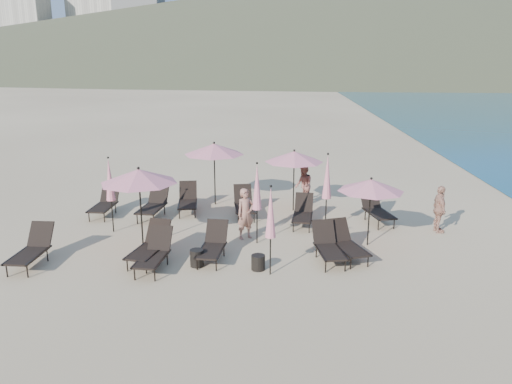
{
  "coord_description": "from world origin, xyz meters",
  "views": [
    {
      "loc": [
        0.7,
        -12.74,
        5.47
      ],
      "look_at": [
        -0.12,
        3.5,
        1.1
      ],
      "focal_mm": 35.0,
      "sensor_mm": 36.0,
      "label": 1
    }
  ],
  "objects_px": {
    "lounger_2": "(154,252)",
    "lounger_5": "(328,245)",
    "lounger_3": "(213,244)",
    "umbrella_open_0": "(139,176)",
    "lounger_8": "(188,199)",
    "umbrella_open_3": "(294,157)",
    "lounger_7": "(154,204)",
    "lounger_10": "(303,212)",
    "umbrella_open_2": "(214,149)",
    "umbrella_closed_1": "(327,177)",
    "beachgoer_b": "(303,185)",
    "lounger_0": "(32,248)",
    "side_table_0": "(197,258)",
    "lounger_9": "(244,203)",
    "umbrella_closed_3": "(257,187)",
    "lounger_1": "(150,245)",
    "umbrella_closed_0": "(271,213)",
    "umbrella_open_1": "(371,185)",
    "side_table_1": "(258,262)",
    "lounger_11": "(375,206)",
    "umbrella_closed_2": "(110,180)",
    "beachgoer_c": "(440,209)",
    "beachgoer_a": "(246,214)",
    "lounger_4": "(347,243)"
  },
  "relations": [
    {
      "from": "lounger_2",
      "to": "lounger_8",
      "type": "height_order",
      "value": "lounger_8"
    },
    {
      "from": "lounger_0",
      "to": "umbrella_closed_2",
      "type": "xyz_separation_m",
      "value": [
        1.32,
        2.76,
        1.26
      ]
    },
    {
      "from": "lounger_11",
      "to": "beachgoer_c",
      "type": "xyz_separation_m",
      "value": [
        1.85,
        -1.06,
        0.23
      ]
    },
    {
      "from": "lounger_7",
      "to": "lounger_8",
      "type": "bearing_deg",
      "value": 37.72
    },
    {
      "from": "lounger_2",
      "to": "umbrella_open_1",
      "type": "relative_size",
      "value": 0.83
    },
    {
      "from": "umbrella_open_3",
      "to": "lounger_7",
      "type": "bearing_deg",
      "value": -168.19
    },
    {
      "from": "lounger_4",
      "to": "umbrella_closed_2",
      "type": "xyz_separation_m",
      "value": [
        -7.3,
        1.82,
        1.29
      ]
    },
    {
      "from": "lounger_3",
      "to": "umbrella_open_3",
      "type": "xyz_separation_m",
      "value": [
        2.35,
        4.79,
        1.58
      ]
    },
    {
      "from": "lounger_9",
      "to": "beachgoer_c",
      "type": "distance_m",
      "value": 6.57
    },
    {
      "from": "lounger_9",
      "to": "lounger_10",
      "type": "height_order",
      "value": "lounger_9"
    },
    {
      "from": "umbrella_open_2",
      "to": "umbrella_closed_1",
      "type": "relative_size",
      "value": 0.94
    },
    {
      "from": "umbrella_open_0",
      "to": "lounger_1",
      "type": "bearing_deg",
      "value": -65.06
    },
    {
      "from": "lounger_7",
      "to": "side_table_0",
      "type": "xyz_separation_m",
      "value": [
        2.24,
        -4.24,
        -0.26
      ]
    },
    {
      "from": "lounger_7",
      "to": "lounger_10",
      "type": "relative_size",
      "value": 1.11
    },
    {
      "from": "lounger_9",
      "to": "umbrella_closed_3",
      "type": "distance_m",
      "value": 3.04
    },
    {
      "from": "lounger_3",
      "to": "umbrella_closed_3",
      "type": "distance_m",
      "value": 2.21
    },
    {
      "from": "umbrella_closed_1",
      "to": "umbrella_open_0",
      "type": "bearing_deg",
      "value": -163.88
    },
    {
      "from": "lounger_9",
      "to": "umbrella_closed_2",
      "type": "relative_size",
      "value": 0.73
    },
    {
      "from": "lounger_5",
      "to": "umbrella_closed_3",
      "type": "relative_size",
      "value": 0.7
    },
    {
      "from": "umbrella_open_1",
      "to": "side_table_0",
      "type": "height_order",
      "value": "umbrella_open_1"
    },
    {
      "from": "lounger_0",
      "to": "beachgoer_b",
      "type": "xyz_separation_m",
      "value": [
        7.61,
        6.1,
        0.32
      ]
    },
    {
      "from": "lounger_0",
      "to": "lounger_1",
      "type": "height_order",
      "value": "lounger_0"
    },
    {
      "from": "lounger_3",
      "to": "umbrella_open_0",
      "type": "xyz_separation_m",
      "value": [
        -2.25,
        0.94,
        1.71
      ]
    },
    {
      "from": "umbrella_closed_2",
      "to": "side_table_0",
      "type": "height_order",
      "value": "umbrella_closed_2"
    },
    {
      "from": "lounger_3",
      "to": "umbrella_closed_2",
      "type": "bearing_deg",
      "value": 154.02
    },
    {
      "from": "lounger_10",
      "to": "umbrella_open_1",
      "type": "bearing_deg",
      "value": -37.73
    },
    {
      "from": "lounger_3",
      "to": "umbrella_open_0",
      "type": "bearing_deg",
      "value": 162.35
    },
    {
      "from": "lounger_1",
      "to": "umbrella_closed_0",
      "type": "relative_size",
      "value": 0.76
    },
    {
      "from": "lounger_2",
      "to": "lounger_5",
      "type": "bearing_deg",
      "value": 13.97
    },
    {
      "from": "beachgoer_b",
      "to": "umbrella_open_2",
      "type": "bearing_deg",
      "value": -101.58
    },
    {
      "from": "lounger_3",
      "to": "umbrella_closed_0",
      "type": "xyz_separation_m",
      "value": [
        1.63,
        -0.94,
        1.23
      ]
    },
    {
      "from": "lounger_0",
      "to": "side_table_0",
      "type": "xyz_separation_m",
      "value": [
        4.49,
        0.14,
        -0.24
      ]
    },
    {
      "from": "umbrella_closed_0",
      "to": "umbrella_closed_3",
      "type": "bearing_deg",
      "value": 101.32
    },
    {
      "from": "umbrella_open_0",
      "to": "umbrella_closed_2",
      "type": "distance_m",
      "value": 1.81
    },
    {
      "from": "umbrella_open_1",
      "to": "umbrella_closed_2",
      "type": "relative_size",
      "value": 0.85
    },
    {
      "from": "lounger_5",
      "to": "lounger_7",
      "type": "distance_m",
      "value": 6.88
    },
    {
      "from": "umbrella_open_2",
      "to": "side_table_0",
      "type": "distance_m",
      "value": 6.25
    },
    {
      "from": "umbrella_open_3",
      "to": "umbrella_closed_2",
      "type": "relative_size",
      "value": 0.92
    },
    {
      "from": "lounger_7",
      "to": "side_table_1",
      "type": "xyz_separation_m",
      "value": [
        3.91,
        -4.4,
        -0.29
      ]
    },
    {
      "from": "umbrella_open_3",
      "to": "umbrella_closed_2",
      "type": "height_order",
      "value": "umbrella_closed_2"
    },
    {
      "from": "lounger_8",
      "to": "umbrella_open_3",
      "type": "relative_size",
      "value": 0.79
    },
    {
      "from": "lounger_5",
      "to": "beachgoer_c",
      "type": "relative_size",
      "value": 1.15
    },
    {
      "from": "lounger_11",
      "to": "umbrella_closed_2",
      "type": "height_order",
      "value": "umbrella_closed_2"
    },
    {
      "from": "lounger_0",
      "to": "side_table_0",
      "type": "height_order",
      "value": "lounger_0"
    },
    {
      "from": "umbrella_closed_3",
      "to": "side_table_1",
      "type": "height_order",
      "value": "umbrella_closed_3"
    },
    {
      "from": "lounger_0",
      "to": "umbrella_closed_2",
      "type": "relative_size",
      "value": 0.71
    },
    {
      "from": "lounger_3",
      "to": "beachgoer_a",
      "type": "xyz_separation_m",
      "value": [
        0.8,
        1.73,
        0.36
      ]
    },
    {
      "from": "lounger_9",
      "to": "lounger_2",
      "type": "bearing_deg",
      "value": -122.82
    },
    {
      "from": "lounger_8",
      "to": "umbrella_open_1",
      "type": "bearing_deg",
      "value": -35.44
    },
    {
      "from": "umbrella_closed_2",
      "to": "umbrella_closed_1",
      "type": "bearing_deg",
      "value": 3.53
    }
  ]
}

